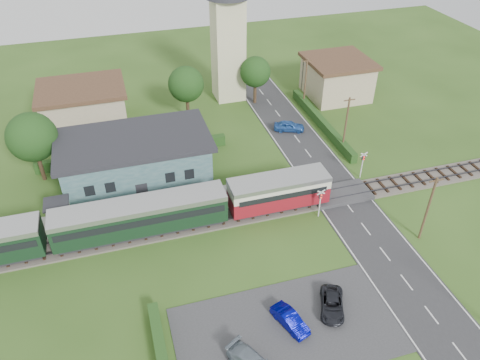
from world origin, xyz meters
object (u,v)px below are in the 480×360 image
object	(u,v)px
equipment_hut	(59,213)
crossing_signal_far	(363,161)
church_tower	(228,26)
crossing_signal_near	(320,199)
car_on_road	(289,126)
train	(106,223)
pedestrian_far	(92,210)
car_park_blue	(290,320)
house_east	(337,77)
car_park_dark	(332,304)
house_west	(84,106)
pedestrian_near	(200,192)
station_building	(136,159)

from	to	relation	value
equipment_hut	crossing_signal_far	xyz separation A→B (m)	(31.60, -0.81, 0.39)
church_tower	crossing_signal_near	world-z (taller)	church_tower
church_tower	car_on_road	world-z (taller)	church_tower
church_tower	train	bearing A→B (deg)	-125.88
pedestrian_far	car_park_blue	bearing A→B (deg)	-121.00
church_tower	house_east	world-z (taller)	church_tower
train	car_park_dark	world-z (taller)	train
house_west	house_east	bearing A→B (deg)	-1.64
church_tower	car_on_road	distance (m)	15.89
church_tower	house_east	distance (m)	17.21
equipment_hut	house_west	bearing A→B (deg)	81.38
house_west	car_park_blue	size ratio (longest dim) A/B	3.09
house_east	car_park_blue	distance (m)	41.50
equipment_hut	pedestrian_far	world-z (taller)	equipment_hut
house_west	crossing_signal_far	xyz separation A→B (m)	(28.60, -20.61, -0.65)
house_west	crossing_signal_near	bearing A→B (deg)	-49.89
house_east	crossing_signal_far	distance (m)	20.64
car_park_dark	church_tower	bearing A→B (deg)	109.92
crossing_signal_far	car_park_blue	xyz separation A→B (m)	(-14.69, -16.07, -1.49)
crossing_signal_far	pedestrian_near	distance (m)	18.02
equipment_hut	car_park_blue	bearing A→B (deg)	-44.95
car_park_blue	pedestrian_near	size ratio (longest dim) A/B	2.26
train	church_tower	size ratio (longest dim) A/B	2.45
house_west	car_park_blue	world-z (taller)	house_west
equipment_hut	car_park_dark	world-z (taller)	equipment_hut
station_building	crossing_signal_near	xyz separation A→B (m)	(16.40, -11.40, -0.55)
equipment_hut	car_park_dark	bearing A→B (deg)	-38.47
crossing_signal_near	pedestrian_far	size ratio (longest dim) A/B	1.71
church_tower	house_west	world-z (taller)	church_tower
equipment_hut	house_east	world-z (taller)	house_east
crossing_signal_far	pedestrian_far	bearing A→B (deg)	178.26
house_west	pedestrian_near	xyz separation A→B (m)	(10.62, -19.78, -1.57)
equipment_hut	train	xyz separation A→B (m)	(4.20, -3.20, 0.43)
train	car_park_dark	distance (m)	21.17
crossing_signal_near	house_east	bearing A→B (deg)	60.87
car_park_blue	pedestrian_far	world-z (taller)	pedestrian_far
car_park_blue	station_building	bearing A→B (deg)	91.39
equipment_hut	house_west	xyz separation A→B (m)	(3.00, 19.80, 1.04)
car_park_blue	house_east	bearing A→B (deg)	39.35
train	church_tower	world-z (taller)	church_tower
equipment_hut	church_tower	world-z (taller)	church_tower
car_park_blue	pedestrian_far	bearing A→B (deg)	109.44
house_west	crossing_signal_near	xyz separation A→B (m)	(21.40, -25.41, -0.65)
house_east	car_park_blue	xyz separation A→B (m)	(-21.09, -35.68, -2.14)
house_west	equipment_hut	bearing A→B (deg)	-98.62
car_park_dark	pedestrian_far	bearing A→B (deg)	160.41
pedestrian_near	house_west	bearing A→B (deg)	-72.81
house_east	car_park_dark	xyz separation A→B (m)	(-17.34, -35.22, -2.18)
train	car_park_dark	size ratio (longest dim) A/B	11.25
station_building	car_on_road	size ratio (longest dim) A/B	4.15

